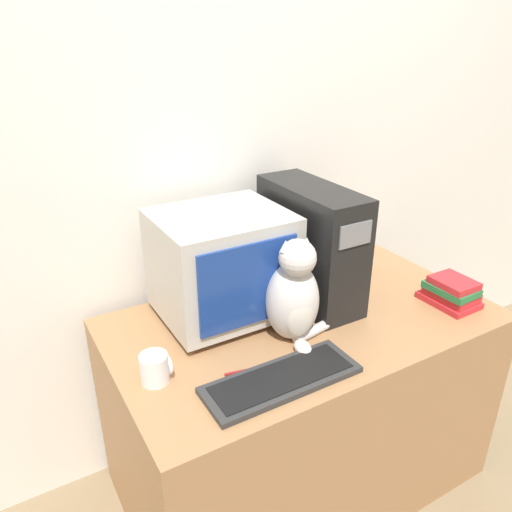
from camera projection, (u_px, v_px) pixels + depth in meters
name	position (u px, v px, depth m)	size (l,w,h in m)	color
wall_back	(241.00, 155.00, 1.92)	(7.00, 0.05, 2.50)	silver
desk	(300.00, 402.00, 1.93)	(1.36, 0.77, 0.76)	#9E7047
crt_monitor	(222.00, 265.00, 1.71)	(0.43, 0.38, 0.38)	#BCB7AD
computer_tower	(310.00, 244.00, 1.83)	(0.18, 0.47, 0.44)	black
keyboard	(282.00, 379.00, 1.45)	(0.47, 0.17, 0.02)	#2D2D2D
cat	(294.00, 296.00, 1.60)	(0.27, 0.24, 0.37)	silver
book_stack	(451.00, 292.00, 1.84)	(0.15, 0.20, 0.11)	red
pen	(248.00, 370.00, 1.50)	(0.15, 0.04, 0.01)	maroon
mug	(155.00, 368.00, 1.44)	(0.09, 0.08, 0.09)	white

